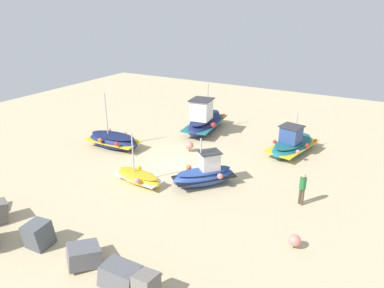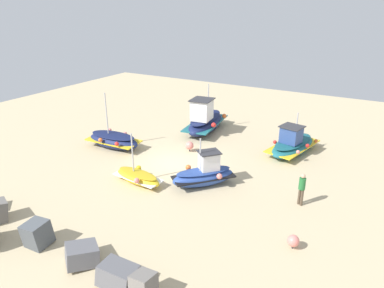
{
  "view_description": "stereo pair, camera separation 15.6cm",
  "coord_description": "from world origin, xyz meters",
  "px_view_note": "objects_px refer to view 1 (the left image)",
  "views": [
    {
      "loc": [
        -10.83,
        16.77,
        9.27
      ],
      "look_at": [
        -0.51,
        -1.54,
        0.9
      ],
      "focal_mm": 33.0,
      "sensor_mm": 36.0,
      "label": 1
    },
    {
      "loc": [
        -10.97,
        16.69,
        9.27
      ],
      "look_at": [
        -0.51,
        -1.54,
        0.9
      ],
      "focal_mm": 33.0,
      "sensor_mm": 36.0,
      "label": 2
    }
  ],
  "objects_px": {
    "fishing_boat_0": "(292,144)",
    "fishing_boat_2": "(205,174)",
    "fishing_boat_1": "(113,140)",
    "person_walking": "(302,187)",
    "fishing_boat_3": "(205,121)",
    "mooring_buoy_1": "(189,146)",
    "mooring_buoy_0": "(295,240)",
    "fishing_boat_4": "(138,177)"
  },
  "relations": [
    {
      "from": "fishing_boat_0",
      "to": "fishing_boat_2",
      "type": "distance_m",
      "value": 7.51
    },
    {
      "from": "fishing_boat_1",
      "to": "person_walking",
      "type": "bearing_deg",
      "value": -6.75
    },
    {
      "from": "fishing_boat_3",
      "to": "fishing_boat_2",
      "type": "bearing_deg",
      "value": 20.85
    },
    {
      "from": "fishing_boat_1",
      "to": "person_walking",
      "type": "xyz_separation_m",
      "value": [
        -13.05,
        1.12,
        0.43
      ]
    },
    {
      "from": "fishing_boat_1",
      "to": "mooring_buoy_1",
      "type": "height_order",
      "value": "fishing_boat_1"
    },
    {
      "from": "mooring_buoy_0",
      "to": "mooring_buoy_1",
      "type": "xyz_separation_m",
      "value": [
        8.73,
        -6.67,
        0.07
      ]
    },
    {
      "from": "fishing_boat_4",
      "to": "mooring_buoy_1",
      "type": "bearing_deg",
      "value": 93.68
    },
    {
      "from": "mooring_buoy_0",
      "to": "mooring_buoy_1",
      "type": "distance_m",
      "value": 10.99
    },
    {
      "from": "fishing_boat_2",
      "to": "fishing_boat_3",
      "type": "distance_m",
      "value": 8.72
    },
    {
      "from": "fishing_boat_4",
      "to": "person_walking",
      "type": "xyz_separation_m",
      "value": [
        -8.36,
        -2.19,
        0.6
      ]
    },
    {
      "from": "mooring_buoy_0",
      "to": "person_walking",
      "type": "bearing_deg",
      "value": -80.56
    },
    {
      "from": "person_walking",
      "to": "mooring_buoy_0",
      "type": "height_order",
      "value": "person_walking"
    },
    {
      "from": "fishing_boat_2",
      "to": "person_walking",
      "type": "relative_size",
      "value": 2.08
    },
    {
      "from": "fishing_boat_2",
      "to": "fishing_boat_4",
      "type": "distance_m",
      "value": 3.68
    },
    {
      "from": "fishing_boat_2",
      "to": "fishing_boat_3",
      "type": "height_order",
      "value": "fishing_boat_3"
    },
    {
      "from": "fishing_boat_2",
      "to": "fishing_boat_3",
      "type": "xyz_separation_m",
      "value": [
        4.04,
        -7.72,
        0.25
      ]
    },
    {
      "from": "mooring_buoy_1",
      "to": "fishing_boat_0",
      "type": "bearing_deg",
      "value": -151.69
    },
    {
      "from": "fishing_boat_1",
      "to": "fishing_boat_4",
      "type": "bearing_deg",
      "value": -37.08
    },
    {
      "from": "fishing_boat_2",
      "to": "fishing_boat_4",
      "type": "xyz_separation_m",
      "value": [
        3.27,
        1.66,
        -0.27
      ]
    },
    {
      "from": "fishing_boat_3",
      "to": "mooring_buoy_0",
      "type": "relative_size",
      "value": 8.94
    },
    {
      "from": "fishing_boat_0",
      "to": "mooring_buoy_0",
      "type": "height_order",
      "value": "fishing_boat_0"
    },
    {
      "from": "fishing_boat_3",
      "to": "person_walking",
      "type": "bearing_deg",
      "value": 45.03
    },
    {
      "from": "fishing_boat_0",
      "to": "fishing_boat_2",
      "type": "height_order",
      "value": "fishing_boat_2"
    },
    {
      "from": "fishing_boat_3",
      "to": "mooring_buoy_0",
      "type": "xyz_separation_m",
      "value": [
        -9.72,
        10.74,
        -0.52
      ]
    },
    {
      "from": "fishing_boat_0",
      "to": "person_walking",
      "type": "distance_m",
      "value": 6.72
    },
    {
      "from": "fishing_boat_0",
      "to": "fishing_boat_3",
      "type": "xyz_separation_m",
      "value": [
        7.02,
        -0.83,
        0.28
      ]
    },
    {
      "from": "fishing_boat_4",
      "to": "mooring_buoy_0",
      "type": "height_order",
      "value": "fishing_boat_4"
    },
    {
      "from": "fishing_boat_1",
      "to": "mooring_buoy_0",
      "type": "height_order",
      "value": "fishing_boat_1"
    },
    {
      "from": "fishing_boat_2",
      "to": "person_walking",
      "type": "distance_m",
      "value": 5.13
    },
    {
      "from": "fishing_boat_0",
      "to": "fishing_boat_4",
      "type": "xyz_separation_m",
      "value": [
        6.25,
        8.56,
        -0.23
      ]
    },
    {
      "from": "fishing_boat_3",
      "to": "mooring_buoy_0",
      "type": "distance_m",
      "value": 14.5
    },
    {
      "from": "fishing_boat_0",
      "to": "fishing_boat_4",
      "type": "relative_size",
      "value": 1.56
    },
    {
      "from": "fishing_boat_4",
      "to": "mooring_buoy_0",
      "type": "distance_m",
      "value": 9.05
    },
    {
      "from": "person_walking",
      "to": "mooring_buoy_1",
      "type": "height_order",
      "value": "person_walking"
    },
    {
      "from": "fishing_boat_1",
      "to": "mooring_buoy_1",
      "type": "bearing_deg",
      "value": 20.32
    },
    {
      "from": "fishing_boat_1",
      "to": "fishing_boat_3",
      "type": "xyz_separation_m",
      "value": [
        -3.92,
        -6.07,
        0.34
      ]
    },
    {
      "from": "fishing_boat_0",
      "to": "mooring_buoy_0",
      "type": "bearing_deg",
      "value": 27.59
    },
    {
      "from": "person_walking",
      "to": "fishing_boat_3",
      "type": "bearing_deg",
      "value": 81.6
    },
    {
      "from": "fishing_boat_3",
      "to": "person_walking",
      "type": "height_order",
      "value": "fishing_boat_3"
    },
    {
      "from": "person_walking",
      "to": "mooring_buoy_1",
      "type": "bearing_deg",
      "value": 98.89
    },
    {
      "from": "fishing_boat_1",
      "to": "mooring_buoy_0",
      "type": "xyz_separation_m",
      "value": [
        -13.64,
        4.67,
        -0.18
      ]
    },
    {
      "from": "person_walking",
      "to": "mooring_buoy_1",
      "type": "relative_size",
      "value": 2.37
    }
  ]
}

